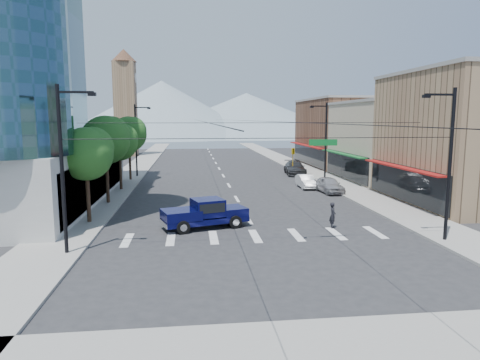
{
  "coord_description": "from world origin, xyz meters",
  "views": [
    {
      "loc": [
        -4.12,
        -24.04,
        7.27
      ],
      "look_at": [
        -0.71,
        5.35,
        3.0
      ],
      "focal_mm": 32.0,
      "sensor_mm": 36.0,
      "label": 1
    }
  ],
  "objects_px": {
    "pickup_truck": "(205,213)",
    "pedestrian": "(333,215)",
    "parked_car_near": "(329,185)",
    "parked_car_far": "(295,168)",
    "parked_car_mid": "(306,181)"
  },
  "relations": [
    {
      "from": "pickup_truck",
      "to": "pedestrian",
      "type": "relative_size",
      "value": 3.48
    },
    {
      "from": "pickup_truck",
      "to": "parked_car_far",
      "type": "relative_size",
      "value": 1.02
    },
    {
      "from": "parked_car_far",
      "to": "parked_car_mid",
      "type": "bearing_deg",
      "value": -92.08
    },
    {
      "from": "parked_car_near",
      "to": "parked_car_far",
      "type": "relative_size",
      "value": 0.77
    },
    {
      "from": "pedestrian",
      "to": "parked_car_mid",
      "type": "relative_size",
      "value": 0.42
    },
    {
      "from": "pedestrian",
      "to": "pickup_truck",
      "type": "bearing_deg",
      "value": 92.51
    },
    {
      "from": "parked_car_near",
      "to": "parked_car_mid",
      "type": "distance_m",
      "value": 3.47
    },
    {
      "from": "pickup_truck",
      "to": "pedestrian",
      "type": "height_order",
      "value": "pickup_truck"
    },
    {
      "from": "pickup_truck",
      "to": "parked_car_near",
      "type": "height_order",
      "value": "pickup_truck"
    },
    {
      "from": "parked_car_mid",
      "to": "parked_car_far",
      "type": "distance_m",
      "value": 10.83
    },
    {
      "from": "pickup_truck",
      "to": "parked_car_mid",
      "type": "bearing_deg",
      "value": 37.05
    },
    {
      "from": "pickup_truck",
      "to": "pedestrian",
      "type": "bearing_deg",
      "value": -24.36
    },
    {
      "from": "pedestrian",
      "to": "parked_car_far",
      "type": "distance_m",
      "value": 27.61
    },
    {
      "from": "pedestrian",
      "to": "parked_car_far",
      "type": "height_order",
      "value": "pedestrian"
    },
    {
      "from": "pickup_truck",
      "to": "parked_car_near",
      "type": "xyz_separation_m",
      "value": [
        12.66,
        12.33,
        -0.24
      ]
    }
  ]
}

